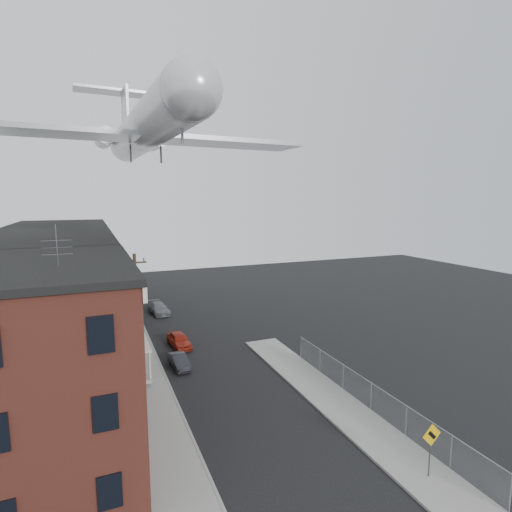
{
  "coord_description": "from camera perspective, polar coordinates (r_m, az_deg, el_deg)",
  "views": [
    {
      "loc": [
        -8.66,
        -13.82,
        13.2
      ],
      "look_at": [
        0.83,
        8.91,
        9.67
      ],
      "focal_mm": 28.0,
      "sensor_mm": 36.0,
      "label": 1
    }
  ],
  "objects": [
    {
      "name": "chainlink_fence",
      "position": [
        27.36,
        16.14,
        -18.68
      ],
      "size": [
        0.06,
        18.06,
        1.9
      ],
      "color": "gray",
      "rests_on": "ground"
    },
    {
      "name": "curb_right",
      "position": [
        26.96,
        9.37,
        -21.1
      ],
      "size": [
        0.15,
        26.0,
        0.14
      ],
      "primitive_type": "cube",
      "color": "gray",
      "rests_on": "ground"
    },
    {
      "name": "car_far",
      "position": [
        47.95,
        -13.73,
        -7.27
      ],
      "size": [
        2.31,
        4.57,
        1.27
      ],
      "primitive_type": "imported",
      "rotation": [
        0.0,
        0.0,
        0.12
      ],
      "color": "slate",
      "rests_on": "ground"
    },
    {
      "name": "car_near",
      "position": [
        37.26,
        -10.93,
        -11.69
      ],
      "size": [
        1.88,
        3.91,
        1.29
      ],
      "primitive_type": "imported",
      "rotation": [
        0.0,
        0.0,
        0.1
      ],
      "color": "#A32415",
      "rests_on": "ground"
    },
    {
      "name": "sidewalk_right",
      "position": [
        27.68,
        12.09,
        -20.38
      ],
      "size": [
        3.0,
        26.0,
        0.12
      ],
      "primitive_type": "cube",
      "color": "gray",
      "rests_on": "ground"
    },
    {
      "name": "airplane",
      "position": [
        34.4,
        -15.45,
        17.2
      ],
      "size": [
        24.36,
        27.81,
        8.06
      ],
      "color": "silver",
      "rests_on": "ground"
    },
    {
      "name": "row_house_a",
      "position": [
        31.55,
        -28.09,
        -7.65
      ],
      "size": [
        11.98,
        7.0,
        10.3
      ],
      "color": "slate",
      "rests_on": "ground"
    },
    {
      "name": "row_house_d",
      "position": [
        52.06,
        -26.0,
        -1.59
      ],
      "size": [
        11.98,
        7.0,
        10.3
      ],
      "color": "#716B5A",
      "rests_on": "ground"
    },
    {
      "name": "street_tree",
      "position": [
        43.0,
        -17.6,
        -5.34
      ],
      "size": [
        3.22,
        3.2,
        5.2
      ],
      "color": "black",
      "rests_on": "ground"
    },
    {
      "name": "corner_building",
      "position": [
        22.57,
        -30.43,
        -13.88
      ],
      "size": [
        10.31,
        12.3,
        12.15
      ],
      "color": "black",
      "rests_on": "ground"
    },
    {
      "name": "row_house_c",
      "position": [
        45.17,
        -26.48,
        -3.0
      ],
      "size": [
        11.98,
        7.0,
        10.3
      ],
      "color": "slate",
      "rests_on": "ground"
    },
    {
      "name": "sidewalk_left",
      "position": [
        40.17,
        -17.2,
        -11.32
      ],
      "size": [
        3.0,
        62.0,
        0.12
      ],
      "primitive_type": "cube",
      "color": "gray",
      "rests_on": "ground"
    },
    {
      "name": "warning_sign",
      "position": [
        22.25,
        23.72,
        -23.15
      ],
      "size": [
        1.1,
        0.11,
        2.8
      ],
      "color": "#515156",
      "rests_on": "ground"
    },
    {
      "name": "utility_pole",
      "position": [
        33.09,
        -16.69,
        -7.13
      ],
      "size": [
        1.8,
        0.26,
        9.0
      ],
      "color": "black",
      "rests_on": "ground"
    },
    {
      "name": "row_house_e",
      "position": [
        58.97,
        -25.63,
        -0.52
      ],
      "size": [
        11.98,
        7.0,
        10.3
      ],
      "color": "slate",
      "rests_on": "ground"
    },
    {
      "name": "curb_left",
      "position": [
        40.3,
        -15.11,
        -11.15
      ],
      "size": [
        0.15,
        62.0,
        0.14
      ],
      "primitive_type": "cube",
      "color": "gray",
      "rests_on": "ground"
    },
    {
      "name": "ground",
      "position": [
        20.98,
        8.52,
        -30.93
      ],
      "size": [
        120.0,
        120.0,
        0.0
      ],
      "primitive_type": "plane",
      "color": "black",
      "rests_on": "ground"
    },
    {
      "name": "row_house_b",
      "position": [
        38.33,
        -27.14,
        -4.91
      ],
      "size": [
        11.98,
        7.0,
        10.3
      ],
      "color": "#716B5A",
      "rests_on": "ground"
    },
    {
      "name": "car_mid",
      "position": [
        33.02,
        -10.91,
        -14.56
      ],
      "size": [
        1.34,
        3.31,
        1.07
      ],
      "primitive_type": "imported",
      "rotation": [
        0.0,
        0.0,
        0.07
      ],
      "color": "black",
      "rests_on": "ground"
    }
  ]
}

